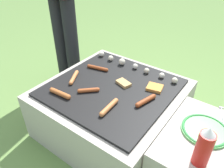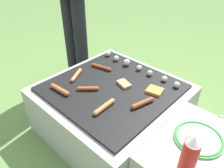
% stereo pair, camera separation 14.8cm
% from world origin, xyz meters
% --- Properties ---
extents(ground_plane, '(14.00, 14.00, 0.00)m').
position_xyz_m(ground_plane, '(0.00, 0.00, 0.00)').
color(ground_plane, '#608442').
extents(grill, '(0.89, 0.89, 0.39)m').
position_xyz_m(grill, '(0.00, 0.00, 0.19)').
color(grill, '#B2AA9E').
rests_on(grill, ground_plane).
extents(side_ledge, '(0.37, 0.56, 0.39)m').
position_xyz_m(side_ledge, '(0.64, -0.08, 0.19)').
color(side_ledge, '#B2AA9E').
rests_on(side_ledge, ground_plane).
extents(sausage_front_center, '(0.07, 0.17, 0.03)m').
position_xyz_m(sausage_front_center, '(0.27, -0.02, 0.40)').
color(sausage_front_center, '#93421E').
rests_on(sausage_front_center, grill).
extents(sausage_back_left, '(0.10, 0.16, 0.03)m').
position_xyz_m(sausage_back_left, '(-0.27, -0.09, 0.40)').
color(sausage_back_left, '#C6753D').
rests_on(sausage_back_left, grill).
extents(sausage_back_center, '(0.11, 0.11, 0.03)m').
position_xyz_m(sausage_back_center, '(-0.09, -0.14, 0.40)').
color(sausage_back_center, '#A34C23').
rests_on(sausage_back_center, grill).
extents(sausage_mid_left, '(0.17, 0.06, 0.03)m').
position_xyz_m(sausage_mid_left, '(-0.23, 0.12, 0.40)').
color(sausage_mid_left, '#93421E').
rests_on(sausage_mid_left, grill).
extents(sausage_front_right, '(0.04, 0.18, 0.03)m').
position_xyz_m(sausage_front_right, '(0.13, -0.20, 0.40)').
color(sausage_front_right, '#C6753D').
rests_on(sausage_front_right, grill).
extents(sausage_back_right, '(0.17, 0.04, 0.03)m').
position_xyz_m(sausage_back_right, '(-0.21, -0.28, 0.40)').
color(sausage_back_right, '#B7602D').
rests_on(sausage_back_right, grill).
extents(bread_slice_right, '(0.12, 0.11, 0.02)m').
position_xyz_m(bread_slice_right, '(0.25, 0.15, 0.40)').
color(bread_slice_right, '#D18438').
rests_on(bread_slice_right, grill).
extents(bread_slice_center, '(0.12, 0.09, 0.02)m').
position_xyz_m(bread_slice_center, '(0.05, 0.07, 0.40)').
color(bread_slice_center, tan).
rests_on(bread_slice_center, grill).
extents(mushroom_row, '(0.71, 0.07, 0.05)m').
position_xyz_m(mushroom_row, '(-0.04, 0.30, 0.41)').
color(mushroom_row, silver).
rests_on(mushroom_row, grill).
extents(plate_colorful, '(0.25, 0.25, 0.02)m').
position_xyz_m(plate_colorful, '(0.64, -0.04, 0.39)').
color(plate_colorful, '#4CB24C').
rests_on(plate_colorful, side_ledge).
extents(condiment_bottle, '(0.07, 0.07, 0.22)m').
position_xyz_m(condiment_bottle, '(0.68, -0.25, 0.49)').
color(condiment_bottle, red).
rests_on(condiment_bottle, side_ledge).
extents(fork_utensil, '(0.08, 0.19, 0.01)m').
position_xyz_m(fork_utensil, '(0.69, 0.13, 0.39)').
color(fork_utensil, silver).
rests_on(fork_utensil, side_ledge).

